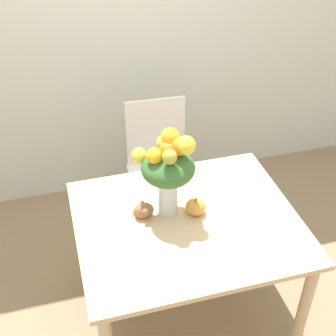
{
  "coord_description": "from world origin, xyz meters",
  "views": [
    {
      "loc": [
        -0.56,
        -1.66,
        2.35
      ],
      "look_at": [
        -0.08,
        0.09,
        1.02
      ],
      "focal_mm": 50.0,
      "sensor_mm": 36.0,
      "label": 1
    }
  ],
  "objects_px": {
    "flower_vase": "(168,168)",
    "pumpkin": "(195,207)",
    "turkey_figurine": "(143,208)",
    "dining_chair_near_window": "(160,167)"
  },
  "relations": [
    {
      "from": "pumpkin",
      "to": "dining_chair_near_window",
      "type": "relative_size",
      "value": 0.11
    },
    {
      "from": "turkey_figurine",
      "to": "dining_chair_near_window",
      "type": "distance_m",
      "value": 0.82
    },
    {
      "from": "turkey_figurine",
      "to": "dining_chair_near_window",
      "type": "xyz_separation_m",
      "value": [
        0.27,
        0.71,
        -0.3
      ]
    },
    {
      "from": "turkey_figurine",
      "to": "dining_chair_near_window",
      "type": "bearing_deg",
      "value": 69.13
    },
    {
      "from": "flower_vase",
      "to": "turkey_figurine",
      "type": "height_order",
      "value": "flower_vase"
    },
    {
      "from": "pumpkin",
      "to": "dining_chair_near_window",
      "type": "distance_m",
      "value": 0.83
    },
    {
      "from": "flower_vase",
      "to": "dining_chair_near_window",
      "type": "height_order",
      "value": "flower_vase"
    },
    {
      "from": "pumpkin",
      "to": "turkey_figurine",
      "type": "distance_m",
      "value": 0.27
    },
    {
      "from": "flower_vase",
      "to": "pumpkin",
      "type": "distance_m",
      "value": 0.28
    },
    {
      "from": "flower_vase",
      "to": "turkey_figurine",
      "type": "bearing_deg",
      "value": 175.52
    }
  ]
}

